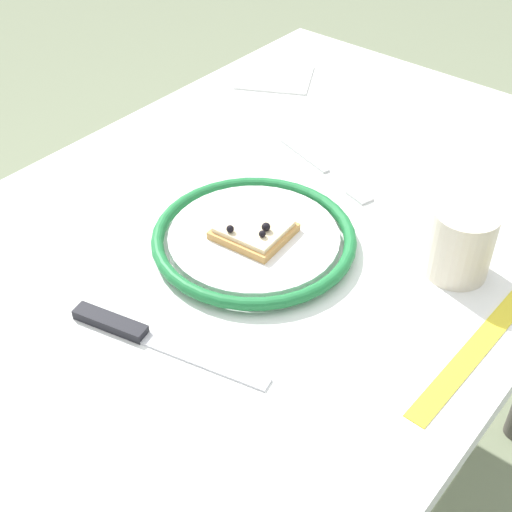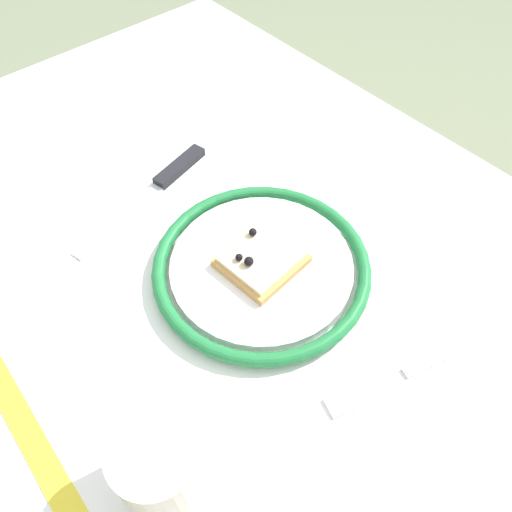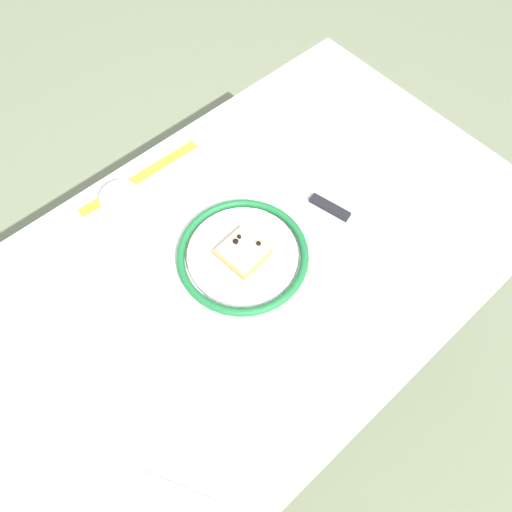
{
  "view_description": "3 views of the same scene",
  "coord_description": "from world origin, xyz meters",
  "px_view_note": "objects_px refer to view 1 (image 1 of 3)",
  "views": [
    {
      "loc": [
        0.53,
        0.46,
        1.28
      ],
      "look_at": [
        0.03,
        0.04,
        0.72
      ],
      "focal_mm": 49.34,
      "sensor_mm": 36.0,
      "label": 1
    },
    {
      "loc": [
        -0.26,
        0.25,
        1.2
      ],
      "look_at": [
        0.01,
        0.01,
        0.73
      ],
      "focal_mm": 34.94,
      "sensor_mm": 36.0,
      "label": 2
    },
    {
      "loc": [
        -0.28,
        -0.35,
        1.55
      ],
      "look_at": [
        0.02,
        -0.01,
        0.73
      ],
      "focal_mm": 34.09,
      "sensor_mm": 36.0,
      "label": 3
    }
  ],
  "objects_px": {
    "fork": "(324,170)",
    "measuring_tape": "(485,338)",
    "napkin": "(275,77)",
    "cup": "(461,243)",
    "dining_table": "(247,295)",
    "knife": "(135,332)",
    "pizza_slice_near": "(253,231)",
    "plate": "(253,239)"
  },
  "relations": [
    {
      "from": "fork",
      "to": "measuring_tape",
      "type": "xyz_separation_m",
      "value": [
        0.16,
        0.33,
        -0.0
      ]
    },
    {
      "from": "fork",
      "to": "measuring_tape",
      "type": "bearing_deg",
      "value": 64.04
    },
    {
      "from": "fork",
      "to": "napkin",
      "type": "relative_size",
      "value": 1.56
    },
    {
      "from": "measuring_tape",
      "to": "napkin",
      "type": "relative_size",
      "value": 2.33
    },
    {
      "from": "cup",
      "to": "napkin",
      "type": "bearing_deg",
      "value": -118.65
    },
    {
      "from": "dining_table",
      "to": "knife",
      "type": "bearing_deg",
      "value": 3.47
    },
    {
      "from": "dining_table",
      "to": "measuring_tape",
      "type": "relative_size",
      "value": 4.03
    },
    {
      "from": "knife",
      "to": "napkin",
      "type": "xyz_separation_m",
      "value": [
        -0.59,
        -0.27,
        -0.0
      ]
    },
    {
      "from": "knife",
      "to": "fork",
      "type": "relative_size",
      "value": 1.2
    },
    {
      "from": "cup",
      "to": "dining_table",
      "type": "bearing_deg",
      "value": -63.02
    },
    {
      "from": "pizza_slice_near",
      "to": "fork",
      "type": "bearing_deg",
      "value": -170.89
    },
    {
      "from": "plate",
      "to": "pizza_slice_near",
      "type": "distance_m",
      "value": 0.01
    },
    {
      "from": "dining_table",
      "to": "pizza_slice_near",
      "type": "relative_size",
      "value": 12.73
    },
    {
      "from": "dining_table",
      "to": "pizza_slice_near",
      "type": "distance_m",
      "value": 0.12
    },
    {
      "from": "cup",
      "to": "measuring_tape",
      "type": "xyz_separation_m",
      "value": [
        0.08,
        0.08,
        -0.04
      ]
    },
    {
      "from": "plate",
      "to": "knife",
      "type": "relative_size",
      "value": 1.09
    },
    {
      "from": "knife",
      "to": "fork",
      "type": "xyz_separation_m",
      "value": [
        -0.4,
        -0.03,
        -0.0
      ]
    },
    {
      "from": "fork",
      "to": "plate",
      "type": "bearing_deg",
      "value": 9.0
    },
    {
      "from": "knife",
      "to": "cup",
      "type": "bearing_deg",
      "value": 145.69
    },
    {
      "from": "cup",
      "to": "knife",
      "type": "bearing_deg",
      "value": -34.31
    },
    {
      "from": "dining_table",
      "to": "cup",
      "type": "bearing_deg",
      "value": 116.98
    },
    {
      "from": "plate",
      "to": "knife",
      "type": "distance_m",
      "value": 0.2
    },
    {
      "from": "dining_table",
      "to": "measuring_tape",
      "type": "bearing_deg",
      "value": 96.81
    },
    {
      "from": "pizza_slice_near",
      "to": "measuring_tape",
      "type": "bearing_deg",
      "value": 97.58
    },
    {
      "from": "pizza_slice_near",
      "to": "napkin",
      "type": "relative_size",
      "value": 0.74
    },
    {
      "from": "plate",
      "to": "fork",
      "type": "relative_size",
      "value": 1.31
    },
    {
      "from": "napkin",
      "to": "pizza_slice_near",
      "type": "bearing_deg",
      "value": 35.1
    },
    {
      "from": "pizza_slice_near",
      "to": "cup",
      "type": "xyz_separation_m",
      "value": [
        -0.12,
        0.22,
        0.02
      ]
    },
    {
      "from": "knife",
      "to": "cup",
      "type": "height_order",
      "value": "cup"
    },
    {
      "from": "pizza_slice_near",
      "to": "knife",
      "type": "height_order",
      "value": "pizza_slice_near"
    },
    {
      "from": "dining_table",
      "to": "fork",
      "type": "height_order",
      "value": "fork"
    },
    {
      "from": "cup",
      "to": "napkin",
      "type": "height_order",
      "value": "cup"
    },
    {
      "from": "fork",
      "to": "pizza_slice_near",
      "type": "bearing_deg",
      "value": 9.11
    },
    {
      "from": "fork",
      "to": "cup",
      "type": "height_order",
      "value": "cup"
    },
    {
      "from": "pizza_slice_near",
      "to": "napkin",
      "type": "bearing_deg",
      "value": -144.9
    },
    {
      "from": "napkin",
      "to": "plate",
      "type": "bearing_deg",
      "value": 35.06
    },
    {
      "from": "knife",
      "to": "fork",
      "type": "bearing_deg",
      "value": -175.51
    },
    {
      "from": "cup",
      "to": "napkin",
      "type": "distance_m",
      "value": 0.56
    },
    {
      "from": "dining_table",
      "to": "cup",
      "type": "relative_size",
      "value": 13.52
    },
    {
      "from": "dining_table",
      "to": "pizza_slice_near",
      "type": "height_order",
      "value": "pizza_slice_near"
    },
    {
      "from": "pizza_slice_near",
      "to": "cup",
      "type": "height_order",
      "value": "cup"
    },
    {
      "from": "fork",
      "to": "napkin",
      "type": "bearing_deg",
      "value": -128.08
    }
  ]
}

